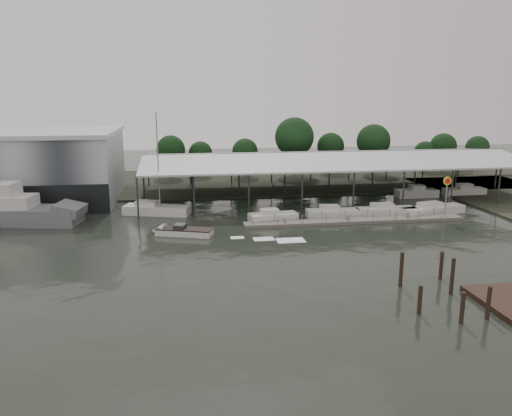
{
  "coord_description": "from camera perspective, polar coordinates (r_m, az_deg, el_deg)",
  "views": [
    {
      "loc": [
        -6.22,
        -47.94,
        15.68
      ],
      "look_at": [
        2.36,
        9.2,
        2.5
      ],
      "focal_mm": 35.0,
      "sensor_mm": 36.0,
      "label": 1
    }
  ],
  "objects": [
    {
      "name": "moored_cruiser_2",
      "position": [
        68.31,
        14.52,
        -0.31
      ],
      "size": [
        8.07,
        2.27,
        1.7
      ],
      "rotation": [
        0.0,
        0.0,
        -0.01
      ],
      "color": "white",
      "rests_on": "ground"
    },
    {
      "name": "storage_warehouse",
      "position": [
        81.53,
        -24.03,
        4.42
      ],
      "size": [
        24.5,
        20.5,
        10.5
      ],
      "color": "#AFB5BA",
      "rests_on": "ground"
    },
    {
      "name": "grey_trawler",
      "position": [
        68.56,
        -26.11,
        -0.35
      ],
      "size": [
        17.76,
        7.1,
        8.84
      ],
      "rotation": [
        0.0,
        0.0,
        -0.16
      ],
      "color": "slate",
      "rests_on": "ground"
    },
    {
      "name": "covered_boat_shed",
      "position": [
        79.98,
        8.45,
        5.85
      ],
      "size": [
        58.24,
        24.0,
        6.96
      ],
      "color": "white",
      "rests_on": "ground"
    },
    {
      "name": "distant_commercial_buildings",
      "position": [
        114.15,
        26.5,
        4.54
      ],
      "size": [
        22.0,
        8.0,
        4.0
      ],
      "color": "gray",
      "rests_on": "ground"
    },
    {
      "name": "floating_dock",
      "position": [
        63.61,
        11.23,
        -1.48
      ],
      "size": [
        28.0,
        2.0,
        1.4
      ],
      "color": "slate",
      "rests_on": "ground"
    },
    {
      "name": "horizon_tree_line",
      "position": [
        100.38,
        8.01,
        7.21
      ],
      "size": [
        68.65,
        8.91,
        11.41
      ],
      "color": "#322416",
      "rests_on": "ground"
    },
    {
      "name": "mooring_pilings",
      "position": [
        41.84,
        20.49,
        -8.55
      ],
      "size": [
        5.44,
        8.66,
        3.59
      ],
      "color": "#2D2316",
      "rests_on": "ground"
    },
    {
      "name": "ground",
      "position": [
        50.82,
        -1.09,
        -5.12
      ],
      "size": [
        200.0,
        200.0,
        0.0
      ],
      "primitive_type": "plane",
      "color": "black",
      "rests_on": "ground"
    },
    {
      "name": "land_strip_far",
      "position": [
        91.49,
        -4.52,
        3.01
      ],
      "size": [
        140.0,
        30.0,
        0.3
      ],
      "color": "#323729",
      "rests_on": "ground"
    },
    {
      "name": "shell_fuel_sign",
      "position": [
        67.81,
        20.97,
        2.01
      ],
      "size": [
        1.1,
        0.18,
        5.55
      ],
      "color": "gray",
      "rests_on": "ground"
    },
    {
      "name": "moored_cruiser_3",
      "position": [
        70.87,
        19.53,
        -0.18
      ],
      "size": [
        9.46,
        4.41,
        1.7
      ],
      "rotation": [
        0.0,
        0.0,
        0.25
      ],
      "color": "white",
      "rests_on": "ground"
    },
    {
      "name": "moored_cruiser_1",
      "position": [
        65.76,
        8.74,
        -0.55
      ],
      "size": [
        7.04,
        2.63,
        1.7
      ],
      "rotation": [
        0.0,
        0.0,
        -0.06
      ],
      "color": "white",
      "rests_on": "ground"
    },
    {
      "name": "moored_cruiser_0",
      "position": [
        62.96,
        1.92,
        -1.0
      ],
      "size": [
        6.37,
        2.89,
        1.7
      ],
      "rotation": [
        0.0,
        0.0,
        0.11
      ],
      "color": "white",
      "rests_on": "ground"
    },
    {
      "name": "speedboat_underway",
      "position": [
        57.66,
        -8.75,
        -2.68
      ],
      "size": [
        17.5,
        7.36,
        2.0
      ],
      "rotation": [
        0.0,
        0.0,
        2.81
      ],
      "color": "white",
      "rests_on": "ground"
    },
    {
      "name": "white_sailboat",
      "position": [
        67.99,
        -11.37,
        -0.17
      ],
      "size": [
        9.15,
        5.01,
        13.71
      ],
      "rotation": [
        0.0,
        0.0,
        -0.29
      ],
      "color": "white",
      "rests_on": "ground"
    }
  ]
}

